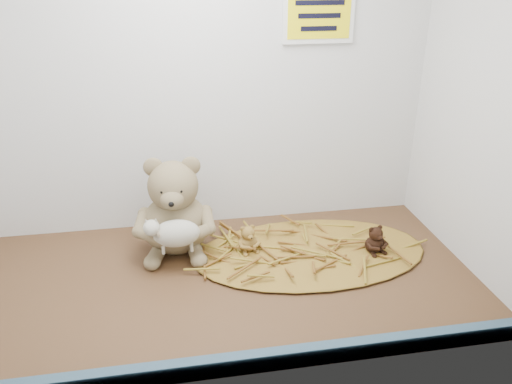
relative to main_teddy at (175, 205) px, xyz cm
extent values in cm
cube|color=#3F2815|center=(8.51, -15.77, -12.44)|extent=(120.00, 60.00, 0.40)
cube|color=silver|center=(8.51, 14.23, 32.56)|extent=(120.00, 0.40, 90.00)
cube|color=silver|center=(68.51, -15.77, 32.56)|extent=(0.40, 60.00, 90.00)
cube|color=#38546B|center=(8.51, -44.57, -10.64)|extent=(119.28, 2.20, 3.60)
ellipsoid|color=brown|center=(32.89, -8.15, -11.87)|extent=(58.88, 34.19, 1.14)
cube|color=yellow|center=(38.51, 13.63, 42.56)|extent=(16.00, 1.20, 11.00)
camera|label=1|loc=(0.91, -112.17, 53.92)|focal=35.00mm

